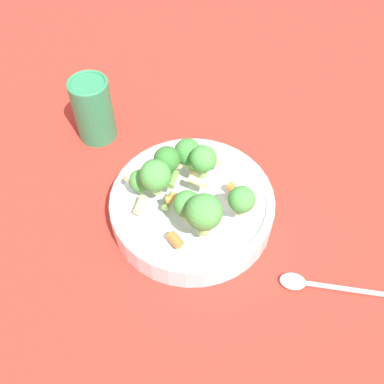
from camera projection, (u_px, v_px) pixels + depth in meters
name	position (u px, v px, depth m)	size (l,w,h in m)	color
ground_plane	(192.00, 215.00, 0.69)	(3.00, 3.00, 0.00)	#B72D23
bowl	(192.00, 205.00, 0.67)	(0.24, 0.24, 0.05)	silver
pasta_salad	(187.00, 182.00, 0.61)	(0.16, 0.16, 0.08)	#8CB766
cup	(93.00, 109.00, 0.75)	(0.07, 0.07, 0.11)	#2D7F51
spoon	(315.00, 284.00, 0.61)	(0.13, 0.11, 0.01)	silver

